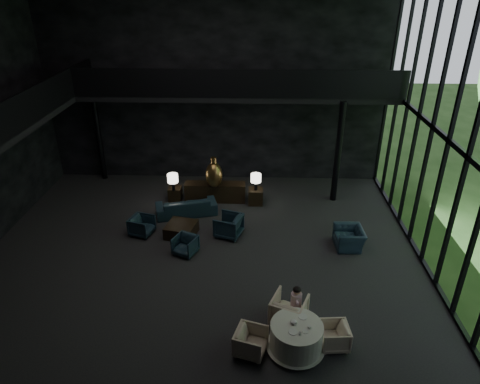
{
  "coord_description": "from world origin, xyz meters",
  "views": [
    {
      "loc": [
        1.61,
        -11.28,
        8.06
      ],
      "look_at": [
        1.19,
        0.5,
        2.05
      ],
      "focal_mm": 32.0,
      "sensor_mm": 36.0,
      "label": 1
    }
  ],
  "objects_px": {
    "window_armchair": "(349,236)",
    "child": "(296,297)",
    "bronze_urn": "(214,175)",
    "lounge_armchair_west": "(142,225)",
    "side_table_right": "(256,196)",
    "side_table_left": "(175,194)",
    "dining_table": "(296,339)",
    "table_lamp_left": "(173,179)",
    "dining_chair_east": "(334,336)",
    "sofa": "(186,203)",
    "table_lamp_right": "(256,179)",
    "dining_chair_west": "(251,342)",
    "lounge_armchair_east": "(228,223)",
    "lounge_armchair_south": "(185,245)",
    "dining_chair_north": "(289,307)",
    "console": "(215,192)",
    "coffee_table": "(181,230)"
  },
  "relations": [
    {
      "from": "window_armchair",
      "to": "child",
      "type": "xyz_separation_m",
      "value": [
        -2.03,
        -3.45,
        0.33
      ]
    },
    {
      "from": "bronze_urn",
      "to": "lounge_armchair_west",
      "type": "distance_m",
      "value": 3.37
    },
    {
      "from": "side_table_right",
      "to": "bronze_urn",
      "type": "bearing_deg",
      "value": -176.03
    },
    {
      "from": "side_table_left",
      "to": "dining_table",
      "type": "relative_size",
      "value": 0.39
    },
    {
      "from": "table_lamp_left",
      "to": "dining_chair_east",
      "type": "xyz_separation_m",
      "value": [
        5.11,
        -7.12,
        -0.74
      ]
    },
    {
      "from": "bronze_urn",
      "to": "sofa",
      "type": "bearing_deg",
      "value": -140.3
    },
    {
      "from": "bronze_urn",
      "to": "dining_table",
      "type": "relative_size",
      "value": 0.85
    },
    {
      "from": "side_table_right",
      "to": "table_lamp_right",
      "type": "distance_m",
      "value": 0.78
    },
    {
      "from": "dining_chair_east",
      "to": "dining_chair_west",
      "type": "height_order",
      "value": "dining_chair_west"
    },
    {
      "from": "sofa",
      "to": "dining_chair_west",
      "type": "height_order",
      "value": "sofa"
    },
    {
      "from": "lounge_armchair_east",
      "to": "lounge_armchair_south",
      "type": "xyz_separation_m",
      "value": [
        -1.32,
        -1.14,
        -0.16
      ]
    },
    {
      "from": "dining_chair_north",
      "to": "dining_chair_east",
      "type": "distance_m",
      "value": 1.3
    },
    {
      "from": "side_table_right",
      "to": "dining_chair_east",
      "type": "relative_size",
      "value": 1.01
    },
    {
      "from": "lounge_armchair_west",
      "to": "dining_chair_west",
      "type": "distance_m",
      "value": 6.36
    },
    {
      "from": "side_table_right",
      "to": "dining_chair_north",
      "type": "distance_m",
      "value": 6.49
    },
    {
      "from": "dining_chair_west",
      "to": "child",
      "type": "relative_size",
      "value": 1.1
    },
    {
      "from": "console",
      "to": "side_table_left",
      "type": "distance_m",
      "value": 1.6
    },
    {
      "from": "lounge_armchair_east",
      "to": "console",
      "type": "bearing_deg",
      "value": -146.34
    },
    {
      "from": "lounge_armchair_east",
      "to": "dining_chair_west",
      "type": "bearing_deg",
      "value": 27.93
    },
    {
      "from": "table_lamp_left",
      "to": "window_armchair",
      "type": "distance_m",
      "value": 6.91
    },
    {
      "from": "side_table_left",
      "to": "window_armchair",
      "type": "bearing_deg",
      "value": -25.99
    },
    {
      "from": "bronze_urn",
      "to": "lounge_armchair_east",
      "type": "relative_size",
      "value": 1.27
    },
    {
      "from": "lounge_armchair_east",
      "to": "dining_chair_north",
      "type": "height_order",
      "value": "same"
    },
    {
      "from": "console",
      "to": "dining_table",
      "type": "xyz_separation_m",
      "value": [
        2.58,
        -7.53,
        -0.05
      ]
    },
    {
      "from": "side_table_right",
      "to": "sofa",
      "type": "height_order",
      "value": "sofa"
    },
    {
      "from": "table_lamp_left",
      "to": "dining_chair_east",
      "type": "relative_size",
      "value": 1.14
    },
    {
      "from": "child",
      "to": "lounge_armchair_west",
      "type": "bearing_deg",
      "value": -38.58
    },
    {
      "from": "dining_chair_west",
      "to": "dining_table",
      "type": "bearing_deg",
      "value": -66.49
    },
    {
      "from": "coffee_table",
      "to": "dining_chair_north",
      "type": "relative_size",
      "value": 1.01
    },
    {
      "from": "lounge_armchair_west",
      "to": "sofa",
      "type": "bearing_deg",
      "value": -25.82
    },
    {
      "from": "console",
      "to": "table_lamp_left",
      "type": "height_order",
      "value": "table_lamp_left"
    },
    {
      "from": "bronze_urn",
      "to": "dining_chair_east",
      "type": "bearing_deg",
      "value": -63.7
    },
    {
      "from": "console",
      "to": "dining_chair_north",
      "type": "height_order",
      "value": "dining_chair_north"
    },
    {
      "from": "sofa",
      "to": "window_armchair",
      "type": "height_order",
      "value": "sofa"
    },
    {
      "from": "dining_chair_north",
      "to": "dining_chair_east",
      "type": "height_order",
      "value": "dining_chair_north"
    },
    {
      "from": "console",
      "to": "lounge_armchair_south",
      "type": "distance_m",
      "value": 3.73
    },
    {
      "from": "side_table_right",
      "to": "console",
      "type": "bearing_deg",
      "value": 173.62
    },
    {
      "from": "side_table_right",
      "to": "lounge_armchair_east",
      "type": "xyz_separation_m",
      "value": [
        -0.92,
        -2.36,
        0.17
      ]
    },
    {
      "from": "side_table_left",
      "to": "console",
      "type": "bearing_deg",
      "value": 0.49
    },
    {
      "from": "dining_chair_east",
      "to": "table_lamp_left",
      "type": "bearing_deg",
      "value": -148.7
    },
    {
      "from": "console",
      "to": "side_table_left",
      "type": "relative_size",
      "value": 4.31
    },
    {
      "from": "child",
      "to": "lounge_armchair_south",
      "type": "bearing_deg",
      "value": -40.9
    },
    {
      "from": "dining_table",
      "to": "child",
      "type": "xyz_separation_m",
      "value": [
        0.07,
        1.0,
        0.43
      ]
    },
    {
      "from": "dining_chair_east",
      "to": "child",
      "type": "bearing_deg",
      "value": -139.37
    },
    {
      "from": "lounge_armchair_west",
      "to": "side_table_left",
      "type": "bearing_deg",
      "value": 0.87
    },
    {
      "from": "side_table_right",
      "to": "dining_chair_north",
      "type": "relative_size",
      "value": 0.64
    },
    {
      "from": "window_armchair",
      "to": "dining_chair_north",
      "type": "relative_size",
      "value": 1.01
    },
    {
      "from": "dining_table",
      "to": "child",
      "type": "height_order",
      "value": "child"
    },
    {
      "from": "lounge_armchair_west",
      "to": "dining_chair_north",
      "type": "xyz_separation_m",
      "value": [
        4.79,
        -4.04,
        0.12
      ]
    },
    {
      "from": "sofa",
      "to": "child",
      "type": "relative_size",
      "value": 3.94
    }
  ]
}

